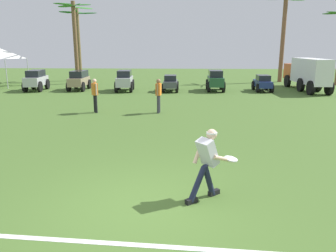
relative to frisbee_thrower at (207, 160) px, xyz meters
name	(u,v)px	position (x,y,z in m)	size (l,w,h in m)	color
ground_plane	(142,208)	(-1.24, -0.50, -0.80)	(80.00, 80.00, 0.00)	#46672A
field_line_paint	(133,245)	(-1.24, -1.69, -0.79)	(25.81, 0.12, 0.01)	white
frisbee_thrower	(207,160)	(0.00, 0.00, 0.00)	(1.01, 0.64, 1.42)	#191E38
frisbee_in_flight	(231,159)	(0.49, 0.15, -0.01)	(0.35, 0.35, 0.08)	white
teammate_near_sideline	(95,92)	(-4.54, 8.60, 0.14)	(0.36, 0.45, 1.56)	black
teammate_midfield	(159,93)	(-1.61, 8.65, 0.14)	(0.26, 0.50, 1.56)	#33333D
parked_car_slot_a	(36,80)	(-10.68, 16.13, -0.06)	(1.35, 2.42, 1.40)	#B7BABF
parked_car_slot_b	(79,80)	(-7.81, 16.57, -0.08)	(1.19, 2.42, 1.34)	#998466
parked_car_slot_c	(125,80)	(-4.52, 16.20, -0.06)	(1.33, 2.42, 1.40)	#B7BABF
parked_car_slot_d	(171,83)	(-1.37, 16.20, -0.23)	(1.08, 2.20, 1.10)	#474C51
parked_car_slot_e	(215,80)	(1.70, 16.56, -0.06)	(1.17, 2.35, 1.40)	#235133
parked_car_slot_f	(263,83)	(4.92, 16.54, -0.23)	(1.10, 2.21, 1.10)	navy
box_truck	(307,73)	(8.02, 17.08, 0.43)	(1.59, 5.94, 2.20)	#CC4C19
palm_tree_far_left	(78,39)	(-9.73, 23.06, 2.83)	(3.22, 3.41, 6.18)	brown
palm_tree_left_of_centre	(75,34)	(-9.19, 20.56, 3.13)	(2.91, 3.04, 6.44)	brown
palm_tree_right_of_centre	(284,31)	(7.83, 22.75, 3.48)	(3.63, 3.22, 7.20)	brown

